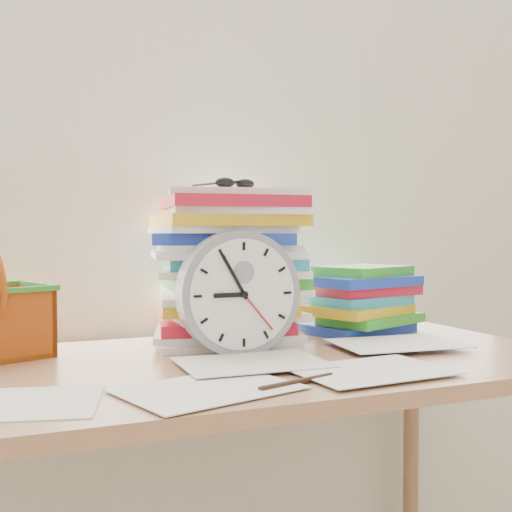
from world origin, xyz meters
name	(u,v)px	position (x,y,z in m)	size (l,w,h in m)	color
curtain	(185,118)	(0.00, 1.98, 1.30)	(2.40, 0.01, 2.50)	white
desk	(240,396)	(0.00, 1.60, 0.68)	(1.40, 0.70, 0.75)	#996A48
paper_stack	(229,267)	(0.05, 1.79, 0.93)	(0.35, 0.29, 0.36)	white
clock	(239,293)	(0.01, 1.64, 0.88)	(0.26, 0.26, 0.05)	gray
sunglasses	(235,183)	(0.05, 1.74, 1.12)	(0.12, 0.10, 0.03)	black
book_stack	(364,300)	(0.42, 1.80, 0.84)	(0.29, 0.22, 0.17)	white
pen	(297,382)	(0.01, 1.36, 0.76)	(0.01, 0.01, 0.16)	black
scattered_papers	(240,356)	(0.00, 1.60, 0.76)	(1.26, 0.42, 0.02)	white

